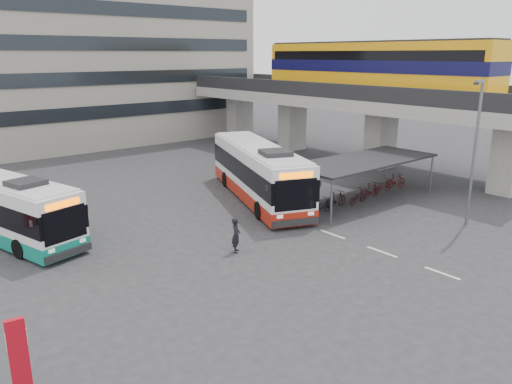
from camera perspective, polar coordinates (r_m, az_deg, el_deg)
ground at (r=23.64m, az=4.67°, el=-6.20°), size 120.00×120.00×0.00m
viaduct at (r=41.85m, az=11.40°, el=11.81°), size 8.00×32.00×9.68m
bike_shelter at (r=31.19m, az=11.99°, el=1.66°), size 10.00×4.00×2.54m
office_block at (r=55.99m, az=-18.24°, el=18.66°), size 30.00×15.00×25.00m
road_markings at (r=23.63m, az=14.20°, el=-6.65°), size 0.15×7.60×0.01m
bus_main at (r=30.74m, az=0.29°, el=2.25°), size 7.02×12.26×3.60m
bus_teal at (r=27.51m, az=-27.26°, el=-1.49°), size 4.98×11.18×3.23m
pedestrian at (r=22.65m, az=-2.30°, el=-4.94°), size 0.68×0.71×1.64m
lamp_post at (r=27.74m, az=23.74°, el=5.01°), size 1.32×0.40×7.53m
sign_totem_south at (r=14.70m, az=-25.43°, el=-16.88°), size 0.51×0.22×2.36m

